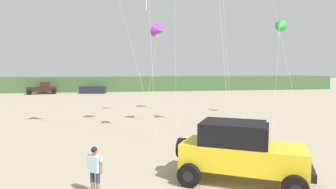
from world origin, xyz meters
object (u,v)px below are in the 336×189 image
object	(u,v)px
distant_pickup	(43,88)
distant_sedan	(93,90)
kite_white_parafoil	(280,27)
kite_blue_swept	(158,31)
person_watching	(95,168)
jeep	(240,151)

from	to	relation	value
distant_pickup	distant_sedan	bearing A→B (deg)	-2.17
kite_white_parafoil	kite_blue_swept	bearing A→B (deg)	-157.97
kite_blue_swept	kite_white_parafoil	world-z (taller)	kite_white_parafoil
person_watching	kite_blue_swept	size ratio (longest dim) A/B	0.24
distant_pickup	kite_blue_swept	distance (m)	36.60
person_watching	distant_sedan	bearing A→B (deg)	95.18
jeep	kite_blue_swept	size ratio (longest dim) A/B	0.70
person_watching	kite_white_parafoil	distance (m)	20.69
jeep	distant_sedan	world-z (taller)	jeep
kite_white_parafoil	jeep	bearing A→B (deg)	-124.31
distant_sedan	kite_white_parafoil	distance (m)	34.06
person_watching	kite_blue_swept	xyz separation A→B (m)	(3.31, 9.04, 5.69)
distant_sedan	kite_blue_swept	distance (m)	33.77
distant_sedan	kite_white_parafoil	xyz separation A→B (m)	(17.95, -28.06, 7.12)
person_watching	kite_white_parafoil	size ratio (longest dim) A/B	0.20
jeep	distant_sedan	size ratio (longest dim) A/B	1.19
person_watching	kite_blue_swept	bearing A→B (deg)	69.90
kite_blue_swept	person_watching	bearing A→B (deg)	-110.10
kite_blue_swept	distant_pickup	bearing A→B (deg)	114.98
person_watching	kite_white_parafoil	world-z (taller)	kite_white_parafoil
kite_white_parafoil	person_watching	bearing A→B (deg)	-136.54
distant_pickup	kite_white_parafoil	bearing A→B (deg)	-47.34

